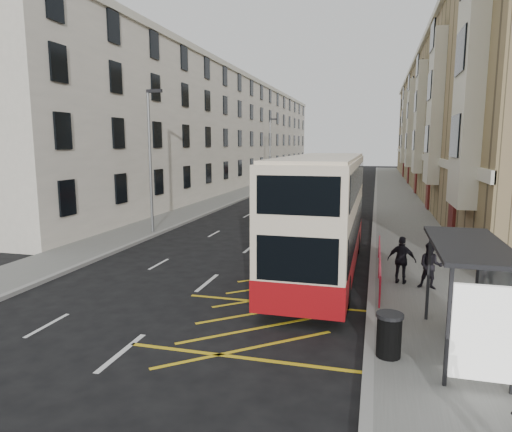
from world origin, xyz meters
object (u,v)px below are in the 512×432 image
(bus_shelter, at_px, (477,277))
(double_decker_front, at_px, (322,215))
(pedestrian_mid, at_px, (430,266))
(white_van, at_px, (295,180))
(double_decker_rear, at_px, (330,191))
(pedestrian_far, at_px, (402,260))
(car_silver, at_px, (316,174))
(car_red, at_px, (352,171))
(car_dark, at_px, (321,169))
(litter_bin, at_px, (389,334))
(street_lamp_far, at_px, (270,148))
(street_lamp_near, at_px, (151,153))

(bus_shelter, distance_m, double_decker_front, 8.07)
(pedestrian_mid, xyz_separation_m, white_van, (-11.63, 39.37, -0.27))
(double_decker_rear, distance_m, pedestrian_far, 13.49)
(car_silver, bearing_deg, car_red, 70.35)
(pedestrian_mid, bearing_deg, car_silver, 109.82)
(double_decker_rear, bearing_deg, bus_shelter, -74.08)
(double_decker_rear, relative_size, car_dark, 2.76)
(car_silver, bearing_deg, car_dark, 99.29)
(litter_bin, xyz_separation_m, car_red, (-4.36, 67.12, -0.07))
(street_lamp_far, bearing_deg, bus_shelter, -70.88)
(pedestrian_far, bearing_deg, street_lamp_far, -56.30)
(white_van, relative_size, car_red, 1.15)
(double_decker_rear, distance_m, car_dark, 55.21)
(double_decker_front, xyz_separation_m, pedestrian_mid, (3.96, -1.50, -1.43))
(street_lamp_far, xyz_separation_m, car_silver, (3.69, 13.97, -3.88))
(pedestrian_far, bearing_deg, car_silver, -65.51)
(double_decker_front, relative_size, pedestrian_far, 6.84)
(bus_shelter, xyz_separation_m, car_red, (-6.25, 66.69, -1.50))
(car_red, bearing_deg, car_silver, 68.40)
(litter_bin, height_order, car_silver, car_silver)
(street_lamp_far, relative_size, car_red, 1.83)
(street_lamp_near, distance_m, pedestrian_far, 15.38)
(litter_bin, bearing_deg, white_van, 102.65)
(double_decker_front, bearing_deg, white_van, 101.51)
(double_decker_front, bearing_deg, pedestrian_far, -19.59)
(bus_shelter, xyz_separation_m, double_decker_front, (-4.35, 6.79, 0.26))
(pedestrian_mid, height_order, white_van, pedestrian_mid)
(street_lamp_far, height_order, double_decker_rear, street_lamp_far)
(double_decker_front, distance_m, car_red, 59.96)
(litter_bin, bearing_deg, pedestrian_far, 84.70)
(street_lamp_far, bearing_deg, car_red, 70.84)
(pedestrian_mid, relative_size, white_van, 0.33)
(litter_bin, height_order, pedestrian_far, pedestrian_far)
(car_red, bearing_deg, street_lamp_far, 73.93)
(double_decker_rear, height_order, litter_bin, double_decker_rear)
(white_van, xyz_separation_m, car_dark, (-0.24, 28.66, -0.06))
(pedestrian_far, distance_m, white_van, 40.39)
(white_van, bearing_deg, car_dark, 83.70)
(double_decker_rear, xyz_separation_m, pedestrian_far, (3.88, -12.87, -1.15))
(bus_shelter, bearing_deg, double_decker_rear, 105.67)
(street_lamp_near, bearing_deg, pedestrian_far, -26.57)
(double_decker_rear, xyz_separation_m, car_dark, (-7.05, 54.74, -1.52))
(double_decker_rear, height_order, pedestrian_far, double_decker_rear)
(bus_shelter, height_order, double_decker_front, double_decker_front)
(street_lamp_near, height_order, street_lamp_far, same)
(street_lamp_far, height_order, double_decker_front, street_lamp_far)
(pedestrian_far, relative_size, car_silver, 0.39)
(street_lamp_near, distance_m, pedestrian_mid, 16.38)
(white_van, height_order, car_dark, white_van)
(double_decker_rear, relative_size, pedestrian_far, 6.17)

